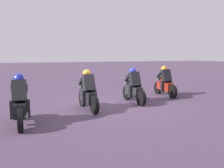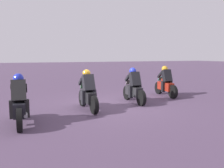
{
  "view_description": "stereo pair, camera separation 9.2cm",
  "coord_description": "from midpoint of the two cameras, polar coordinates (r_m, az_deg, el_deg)",
  "views": [
    {
      "loc": [
        -8.53,
        3.48,
        2.03
      ],
      "look_at": [
        -0.16,
        -0.04,
        0.9
      ],
      "focal_mm": 36.97,
      "sensor_mm": 36.0,
      "label": 1
    },
    {
      "loc": [
        -8.57,
        3.4,
        2.03
      ],
      "look_at": [
        -0.16,
        -0.04,
        0.9
      ],
      "focal_mm": 36.97,
      "sensor_mm": 36.0,
      "label": 2
    }
  ],
  "objects": [
    {
      "name": "ground_plane",
      "position": [
        9.44,
        -0.32,
        -5.33
      ],
      "size": [
        120.0,
        120.0,
        0.0
      ],
      "primitive_type": "plane",
      "color": "#503C56"
    },
    {
      "name": "rider_lane_d",
      "position": [
        7.26,
        -21.56,
        -4.59
      ],
      "size": [
        2.04,
        0.55,
        1.51
      ],
      "rotation": [
        0.0,
        0.0,
        -0.03
      ],
      "color": "black",
      "rests_on": "ground_plane"
    },
    {
      "name": "rider_lane_a",
      "position": [
        11.82,
        13.34,
        0.07
      ],
      "size": [
        2.04,
        0.56,
        1.51
      ],
      "rotation": [
        0.0,
        0.0,
        -0.09
      ],
      "color": "black",
      "rests_on": "ground_plane"
    },
    {
      "name": "rider_lane_c",
      "position": [
        8.66,
        -5.7,
        -2.3
      ],
      "size": [
        2.04,
        0.54,
        1.51
      ],
      "rotation": [
        0.0,
        0.0,
        0.03
      ],
      "color": "black",
      "rests_on": "ground_plane"
    },
    {
      "name": "rider_lane_b",
      "position": [
        9.96,
        5.69,
        -1.06
      ],
      "size": [
        2.04,
        0.55,
        1.51
      ],
      "rotation": [
        0.0,
        0.0,
        -0.04
      ],
      "color": "black",
      "rests_on": "ground_plane"
    }
  ]
}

